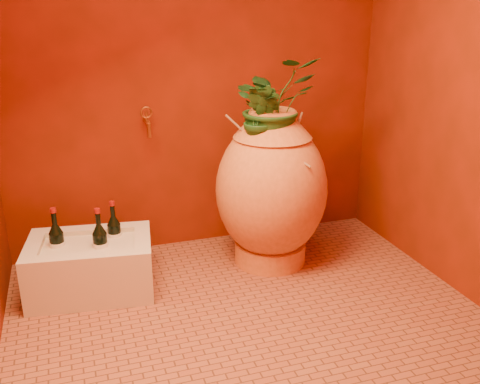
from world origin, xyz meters
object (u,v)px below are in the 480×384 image
object	(u,v)px
wine_bottle_a	(101,245)
wine_bottle_b	(57,244)
stone_basin	(91,267)
wall_tap	(147,120)
wine_bottle_c	(115,235)
amphora	(271,189)

from	to	relation	value
wine_bottle_a	wine_bottle_b	size ratio (longest dim) A/B	1.00
stone_basin	wall_tap	distance (m)	0.95
wine_bottle_a	wine_bottle_b	world-z (taller)	same
wine_bottle_c	stone_basin	bearing A→B (deg)	-150.61
wall_tap	stone_basin	bearing A→B (deg)	-137.07
stone_basin	wine_bottle_c	size ratio (longest dim) A/B	2.28
wine_bottle_c	amphora	bearing A→B (deg)	-3.20
amphora	wine_bottle_b	world-z (taller)	amphora
wine_bottle_a	wall_tap	bearing A→B (deg)	50.14
amphora	wall_tap	xyz separation A→B (m)	(-0.69, 0.37, 0.41)
wall_tap	amphora	bearing A→B (deg)	-28.02
wine_bottle_b	wall_tap	distance (m)	0.92
amphora	wine_bottle_a	xyz separation A→B (m)	(-1.06, -0.07, -0.20)
amphora	stone_basin	bearing A→B (deg)	-178.37
amphora	wine_bottle_a	bearing A→B (deg)	-176.10
wine_bottle_b	stone_basin	bearing A→B (deg)	-14.80
wine_bottle_a	wine_bottle_b	bearing A→B (deg)	159.83
amphora	wall_tap	world-z (taller)	amphora
wall_tap	wine_bottle_a	bearing A→B (deg)	-129.86
wine_bottle_a	wine_bottle_c	world-z (taller)	wine_bottle_a
stone_basin	wine_bottle_a	distance (m)	0.16
wine_bottle_a	wine_bottle_c	bearing A→B (deg)	54.38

